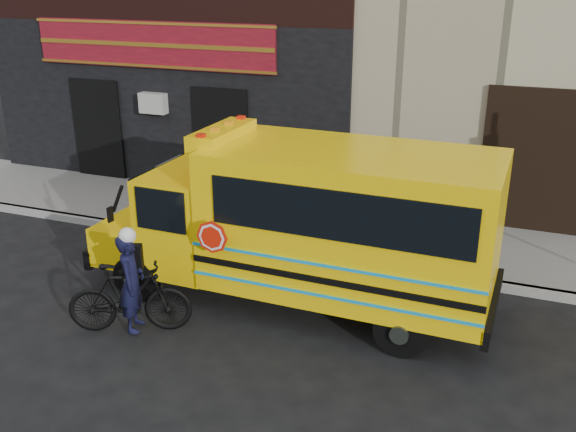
# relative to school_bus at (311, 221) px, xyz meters

# --- Properties ---
(ground) EXTENTS (120.00, 120.00, 0.00)m
(ground) POSITION_rel_school_bus_xyz_m (-0.66, -0.94, -1.51)
(ground) COLOR black
(ground) RESTS_ON ground
(curb) EXTENTS (40.00, 0.20, 0.15)m
(curb) POSITION_rel_school_bus_xyz_m (-0.66, 1.66, -1.43)
(curb) COLOR gray
(curb) RESTS_ON ground
(sidewalk) EXTENTS (40.00, 3.00, 0.15)m
(sidewalk) POSITION_rel_school_bus_xyz_m (-0.66, 3.16, -1.43)
(sidewalk) COLOR slate
(sidewalk) RESTS_ON ground
(school_bus) EXTENTS (6.94, 2.45, 2.92)m
(school_bus) POSITION_rel_school_bus_xyz_m (0.00, 0.00, 0.00)
(school_bus) COLOR black
(school_bus) RESTS_ON ground
(bicycle) EXTENTS (1.98, 1.25, 1.15)m
(bicycle) POSITION_rel_school_bus_xyz_m (-2.33, -1.86, -0.93)
(bicycle) COLOR black
(bicycle) RESTS_ON ground
(cyclist) EXTENTS (0.55, 0.67, 1.59)m
(cyclist) POSITION_rel_school_bus_xyz_m (-2.27, -1.84, -0.71)
(cyclist) COLOR black
(cyclist) RESTS_ON ground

